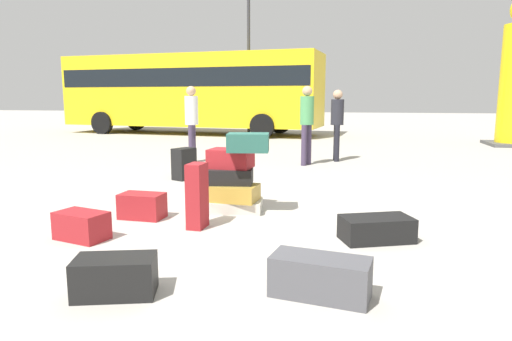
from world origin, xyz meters
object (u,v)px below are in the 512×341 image
object	(u,v)px
suitcase_black_foreground_far	(184,164)
person_passerby_in_red	(307,118)
suitcase_black_foreground_near	(376,229)
person_bearded_onlooker	(192,117)
suitcase_charcoal_upright_blue	(320,277)
suitcase_maroon_behind_tower	(82,226)
suitcase_maroon_left_side	(197,196)
lamp_post	(249,33)
suitcase_black_white_trunk	(115,276)
parked_bus	(191,89)
suitcase_tower	(235,176)
person_tourist_with_camera	(337,119)
suitcase_maroon_right_side	(142,206)

from	to	relation	value
suitcase_black_foreground_far	person_passerby_in_red	size ratio (longest dim) A/B	0.33
suitcase_black_foreground_near	person_bearded_onlooker	distance (m)	6.46
suitcase_charcoal_upright_blue	suitcase_maroon_behind_tower	size ratio (longest dim) A/B	1.36
suitcase_maroon_left_side	lamp_post	size ratio (longest dim) A/B	0.13
person_bearded_onlooker	suitcase_charcoal_upright_blue	bearing A→B (deg)	20.93
suitcase_maroon_behind_tower	suitcase_black_white_trunk	distance (m)	1.58
person_passerby_in_red	parked_bus	distance (m)	9.53
suitcase_charcoal_upright_blue	suitcase_black_foreground_far	world-z (taller)	suitcase_black_foreground_far
suitcase_tower	person_passerby_in_red	world-z (taller)	person_passerby_in_red
suitcase_tower	person_bearded_onlooker	world-z (taller)	person_bearded_onlooker
lamp_post	suitcase_maroon_left_side	bearing A→B (deg)	-80.55
suitcase_maroon_behind_tower	person_passerby_in_red	size ratio (longest dim) A/B	0.31
suitcase_black_foreground_near	person_passerby_in_red	bearing A→B (deg)	81.65
person_bearded_onlooker	person_tourist_with_camera	size ratio (longest dim) A/B	1.05
suitcase_black_foreground_near	suitcase_black_foreground_far	world-z (taller)	suitcase_black_foreground_far
suitcase_charcoal_upright_blue	suitcase_maroon_behind_tower	bearing A→B (deg)	170.46
suitcase_black_foreground_far	parked_bus	size ratio (longest dim) A/B	0.05
suitcase_black_foreground_near	person_tourist_with_camera	size ratio (longest dim) A/B	0.44
suitcase_charcoal_upright_blue	parked_bus	size ratio (longest dim) A/B	0.07
suitcase_black_white_trunk	person_bearded_onlooker	xyz separation A→B (m)	(-1.78, 6.89, 0.89)
person_passerby_in_red	suitcase_maroon_behind_tower	bearing A→B (deg)	6.36
person_bearded_onlooker	suitcase_black_white_trunk	bearing A→B (deg)	8.78
person_tourist_with_camera	parked_bus	xyz separation A→B (m)	(-6.04, 7.02, 0.84)
person_tourist_with_camera	suitcase_black_white_trunk	bearing A→B (deg)	-17.87
person_passerby_in_red	parked_bus	xyz separation A→B (m)	(-5.40, 7.81, 0.79)
person_tourist_with_camera	lamp_post	distance (m)	7.85
suitcase_charcoal_upright_blue	lamp_post	size ratio (longest dim) A/B	0.12
suitcase_maroon_behind_tower	parked_bus	world-z (taller)	parked_bus
suitcase_maroon_behind_tower	suitcase_black_white_trunk	world-z (taller)	suitcase_black_white_trunk
suitcase_maroon_behind_tower	lamp_post	xyz separation A→B (m)	(-0.98, 12.97, 3.74)
suitcase_black_foreground_near	suitcase_maroon_right_side	world-z (taller)	suitcase_maroon_right_side
suitcase_maroon_behind_tower	suitcase_maroon_right_side	world-z (taller)	suitcase_maroon_right_side
suitcase_maroon_right_side	lamp_post	size ratio (longest dim) A/B	0.09
suitcase_charcoal_upright_blue	suitcase_maroon_left_side	world-z (taller)	suitcase_maroon_left_side
suitcase_tower	suitcase_black_foreground_far	bearing A→B (deg)	125.43
suitcase_maroon_right_side	lamp_post	distance (m)	12.68
suitcase_charcoal_upright_blue	parked_bus	distance (m)	15.82
suitcase_maroon_right_side	suitcase_black_white_trunk	world-z (taller)	suitcase_maroon_right_side
suitcase_tower	person_tourist_with_camera	world-z (taller)	person_tourist_with_camera
suitcase_maroon_right_side	suitcase_charcoal_upright_blue	bearing A→B (deg)	-35.51
suitcase_tower	suitcase_black_foreground_near	bearing A→B (deg)	-27.72
suitcase_maroon_right_side	parked_bus	bearing A→B (deg)	109.42
suitcase_charcoal_upright_blue	suitcase_maroon_right_side	bearing A→B (deg)	151.64
suitcase_maroon_right_side	suitcase_tower	bearing A→B (deg)	30.81
suitcase_black_white_trunk	lamp_post	world-z (taller)	lamp_post
person_passerby_in_red	lamp_post	bearing A→B (deg)	-134.02
suitcase_maroon_left_side	suitcase_maroon_behind_tower	xyz separation A→B (m)	(-1.07, -0.65, -0.23)
suitcase_maroon_behind_tower	suitcase_tower	bearing A→B (deg)	63.54
parked_bus	suitcase_tower	bearing A→B (deg)	-61.60
suitcase_black_foreground_far	suitcase_tower	bearing A→B (deg)	-30.55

